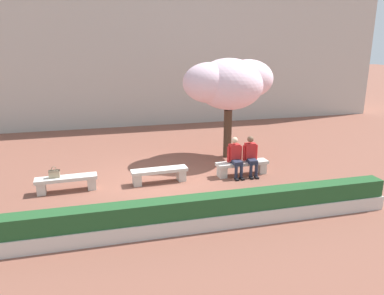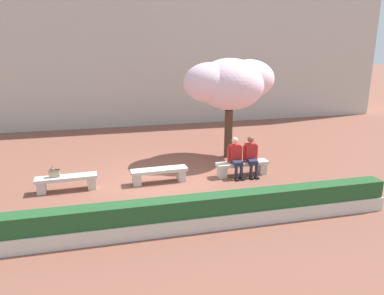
{
  "view_description": "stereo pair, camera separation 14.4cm",
  "coord_description": "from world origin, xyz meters",
  "px_view_note": "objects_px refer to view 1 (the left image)",
  "views": [
    {
      "loc": [
        -1.81,
        -10.81,
        4.26
      ],
      "look_at": [
        1.1,
        0.2,
        1.0
      ],
      "focal_mm": 35.0,
      "sensor_mm": 36.0,
      "label": 1
    },
    {
      "loc": [
        -1.67,
        -10.85,
        4.26
      ],
      "look_at": [
        1.1,
        0.2,
        1.0
      ],
      "focal_mm": 35.0,
      "sensor_mm": 36.0,
      "label": 2
    }
  ],
  "objects_px": {
    "stone_bench_near_west": "(159,173)",
    "cherry_tree_main": "(228,83)",
    "person_seated_left": "(235,156)",
    "stone_bench_center": "(242,166)",
    "person_seated_right": "(251,154)",
    "handbag": "(54,173)",
    "stone_bench_west_end": "(67,182)"
  },
  "relations": [
    {
      "from": "stone_bench_near_west",
      "to": "cherry_tree_main",
      "type": "distance_m",
      "value": 4.37
    },
    {
      "from": "cherry_tree_main",
      "to": "person_seated_left",
      "type": "bearing_deg",
      "value": -102.6
    },
    {
      "from": "stone_bench_center",
      "to": "person_seated_right",
      "type": "relative_size",
      "value": 1.36
    },
    {
      "from": "person_seated_left",
      "to": "handbag",
      "type": "distance_m",
      "value": 5.54
    },
    {
      "from": "stone_bench_center",
      "to": "cherry_tree_main",
      "type": "relative_size",
      "value": 0.48
    },
    {
      "from": "person_seated_right",
      "to": "stone_bench_near_west",
      "type": "bearing_deg",
      "value": 178.98
    },
    {
      "from": "stone_bench_west_end",
      "to": "stone_bench_center",
      "type": "relative_size",
      "value": 1.0
    },
    {
      "from": "person_seated_left",
      "to": "handbag",
      "type": "height_order",
      "value": "person_seated_left"
    },
    {
      "from": "person_seated_left",
      "to": "handbag",
      "type": "relative_size",
      "value": 3.81
    },
    {
      "from": "stone_bench_near_west",
      "to": "handbag",
      "type": "relative_size",
      "value": 5.19
    },
    {
      "from": "stone_bench_near_west",
      "to": "person_seated_right",
      "type": "distance_m",
      "value": 3.04
    },
    {
      "from": "person_seated_left",
      "to": "stone_bench_west_end",
      "type": "bearing_deg",
      "value": 179.41
    },
    {
      "from": "stone_bench_west_end",
      "to": "person_seated_right",
      "type": "distance_m",
      "value": 5.77
    },
    {
      "from": "handbag",
      "to": "person_seated_right",
      "type": "bearing_deg",
      "value": -0.68
    },
    {
      "from": "stone_bench_west_end",
      "to": "handbag",
      "type": "height_order",
      "value": "handbag"
    },
    {
      "from": "stone_bench_center",
      "to": "person_seated_left",
      "type": "distance_m",
      "value": 0.48
    },
    {
      "from": "person_seated_right",
      "to": "handbag",
      "type": "xyz_separation_m",
      "value": [
        -6.08,
        0.07,
        -0.12
      ]
    },
    {
      "from": "stone_bench_center",
      "to": "person_seated_right",
      "type": "height_order",
      "value": "person_seated_right"
    },
    {
      "from": "stone_bench_near_west",
      "to": "person_seated_left",
      "type": "bearing_deg",
      "value": -1.24
    },
    {
      "from": "person_seated_left",
      "to": "cherry_tree_main",
      "type": "xyz_separation_m",
      "value": [
        0.47,
        2.11,
        2.09
      ]
    },
    {
      "from": "person_seated_right",
      "to": "cherry_tree_main",
      "type": "xyz_separation_m",
      "value": [
        -0.07,
        2.11,
        2.09
      ]
    },
    {
      "from": "stone_bench_west_end",
      "to": "cherry_tree_main",
      "type": "bearing_deg",
      "value": 19.84
    },
    {
      "from": "stone_bench_west_end",
      "to": "person_seated_left",
      "type": "bearing_deg",
      "value": -0.59
    },
    {
      "from": "stone_bench_near_west",
      "to": "cherry_tree_main",
      "type": "bearing_deg",
      "value": 34.87
    },
    {
      "from": "stone_bench_west_end",
      "to": "stone_bench_center",
      "type": "height_order",
      "value": "same"
    },
    {
      "from": "handbag",
      "to": "cherry_tree_main",
      "type": "distance_m",
      "value": 6.72
    },
    {
      "from": "person_seated_right",
      "to": "cherry_tree_main",
      "type": "distance_m",
      "value": 2.97
    },
    {
      "from": "stone_bench_center",
      "to": "cherry_tree_main",
      "type": "distance_m",
      "value": 3.23
    },
    {
      "from": "person_seated_right",
      "to": "cherry_tree_main",
      "type": "height_order",
      "value": "cherry_tree_main"
    },
    {
      "from": "stone_bench_center",
      "to": "person_seated_right",
      "type": "bearing_deg",
      "value": -11.29
    },
    {
      "from": "person_seated_left",
      "to": "person_seated_right",
      "type": "bearing_deg",
      "value": 0.01
    },
    {
      "from": "stone_bench_center",
      "to": "cherry_tree_main",
      "type": "xyz_separation_m",
      "value": [
        0.2,
        2.05,
        2.48
      ]
    }
  ]
}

